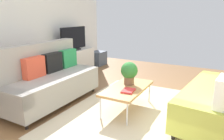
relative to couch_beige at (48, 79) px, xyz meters
The scene contains 15 objects.
ground_plane 1.65m from the couch_beige, 77.43° to the right, with size 7.68×7.68×0.00m, color brown.
wall_far 1.64m from the couch_beige, 74.60° to the left, with size 6.40×0.12×2.90m, color white.
area_rug 1.72m from the couch_beige, 78.25° to the right, with size 2.90×2.20×0.01m, color beige.
couch_beige is the anchor object (origin of this frame).
couch_green 2.92m from the couch_beige, 76.81° to the right, with size 1.99×1.06×1.10m.
coffee_table 1.48m from the couch_beige, 74.77° to the right, with size 1.10×0.56×0.42m.
tv_console 2.10m from the couch_beige, 25.76° to the left, with size 1.40×0.44×0.64m, color silver.
tv 2.15m from the couch_beige, 25.27° to the left, with size 1.00×0.20×0.64m.
storage_trunk 3.11m from the couch_beige, 15.20° to the left, with size 0.52×0.40×0.44m, color #4C5666.
potted_plant 1.50m from the couch_beige, 68.92° to the right, with size 0.29×0.29×0.40m.
table_book_0 1.54m from the couch_beige, 82.44° to the right, with size 0.24×0.18×0.03m, color red.
vase_0 1.65m from the couch_beige, 36.29° to the left, with size 0.09×0.09×0.15m, color silver.
vase_1 1.77m from the couch_beige, 33.39° to the left, with size 0.12×0.12×0.19m, color #4C72B2.
bottle_0 1.88m from the couch_beige, 28.03° to the left, with size 0.06×0.06×0.22m, color red.
bottle_1 1.97m from the couch_beige, 26.57° to the left, with size 0.04×0.04×0.19m, color #3F8C4C.
Camera 1 is at (-3.00, -1.24, 1.61)m, focal length 33.41 mm.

